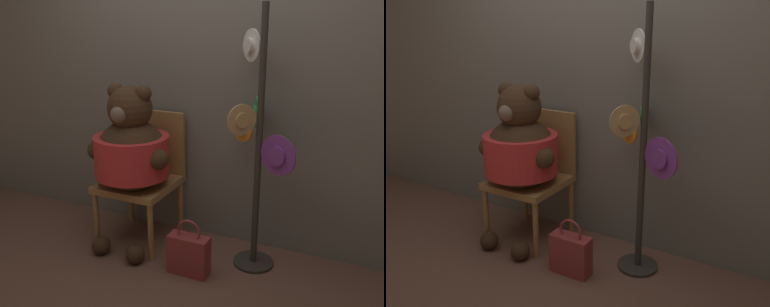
% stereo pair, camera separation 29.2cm
% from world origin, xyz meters
% --- Properties ---
extents(ground_plane, '(14.00, 14.00, 0.00)m').
position_xyz_m(ground_plane, '(0.00, 0.00, 0.00)').
color(ground_plane, brown).
extents(wall_back, '(8.00, 0.10, 2.21)m').
position_xyz_m(wall_back, '(0.00, 0.74, 1.10)').
color(wall_back, slate).
rests_on(wall_back, ground_plane).
extents(chair, '(0.52, 0.54, 0.98)m').
position_xyz_m(chair, '(-0.45, 0.47, 0.53)').
color(chair, '#9E703D').
rests_on(chair, ground_plane).
extents(teddy_bear, '(0.65, 0.58, 1.22)m').
position_xyz_m(teddy_bear, '(-0.44, 0.30, 0.74)').
color(teddy_bear, '#3D2819').
rests_on(teddy_bear, ground_plane).
extents(hat_display_rack, '(0.50, 0.43, 1.75)m').
position_xyz_m(hat_display_rack, '(0.44, 0.43, 0.85)').
color(hat_display_rack, '#332D28').
rests_on(hat_display_rack, ground_plane).
extents(handbag_on_ground, '(0.28, 0.12, 0.40)m').
position_xyz_m(handbag_on_ground, '(0.10, 0.11, 0.15)').
color(handbag_on_ground, maroon).
rests_on(handbag_on_ground, ground_plane).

